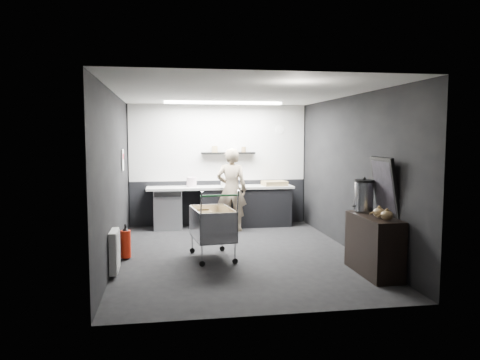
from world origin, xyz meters
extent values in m
plane|color=black|center=(0.00, 0.00, 0.00)|extent=(5.50, 5.50, 0.00)
plane|color=silver|center=(0.00, 0.00, 2.70)|extent=(5.50, 5.50, 0.00)
plane|color=black|center=(0.00, 2.75, 1.35)|extent=(5.50, 0.00, 5.50)
plane|color=black|center=(0.00, -2.75, 1.35)|extent=(5.50, 0.00, 5.50)
plane|color=black|center=(-2.00, 0.00, 1.35)|extent=(0.00, 5.50, 5.50)
plane|color=black|center=(2.00, 0.00, 1.35)|extent=(0.00, 5.50, 5.50)
cube|color=beige|center=(0.00, 2.73, 1.85)|extent=(3.95, 0.02, 1.70)
cube|color=black|center=(0.00, 2.73, 0.50)|extent=(3.95, 0.02, 1.00)
cube|color=black|center=(0.20, 2.62, 1.62)|extent=(1.20, 0.22, 0.04)
cylinder|color=white|center=(1.40, 2.72, 2.15)|extent=(0.20, 0.03, 0.20)
cube|color=silver|center=(-1.98, 1.30, 1.55)|extent=(0.02, 0.30, 0.40)
cube|color=red|center=(-1.98, 1.30, 1.62)|extent=(0.02, 0.22, 0.10)
cube|color=white|center=(-1.94, -0.90, 0.35)|extent=(0.10, 0.50, 0.60)
cube|color=white|center=(0.00, 1.85, 2.67)|extent=(2.40, 0.20, 0.04)
cube|color=black|center=(0.55, 2.42, 0.42)|extent=(2.00, 0.56, 0.85)
cube|color=silver|center=(0.00, 2.42, 0.88)|extent=(3.20, 0.60, 0.05)
cube|color=#9EA0A5|center=(-1.15, 2.42, 0.42)|extent=(0.60, 0.58, 0.85)
cube|color=black|center=(-1.15, 2.12, 0.78)|extent=(0.56, 0.02, 0.10)
imported|color=beige|center=(0.18, 1.97, 0.88)|extent=(0.73, 0.58, 1.75)
cube|color=silver|center=(-0.45, -0.21, 0.34)|extent=(0.71, 1.00, 0.02)
cube|color=silver|center=(-0.74, -0.21, 0.58)|extent=(0.13, 0.93, 0.50)
cube|color=silver|center=(-0.15, -0.21, 0.58)|extent=(0.13, 0.93, 0.50)
cube|color=silver|center=(-0.45, -0.67, 0.58)|extent=(0.60, 0.09, 0.50)
cube|color=silver|center=(-0.45, 0.25, 0.58)|extent=(0.60, 0.09, 0.50)
cylinder|color=silver|center=(-0.71, -0.64, 0.19)|extent=(0.02, 0.02, 0.33)
cylinder|color=silver|center=(-0.18, -0.64, 0.19)|extent=(0.02, 0.02, 0.33)
cylinder|color=silver|center=(-0.71, 0.22, 0.19)|extent=(0.02, 0.02, 0.33)
cylinder|color=silver|center=(-0.18, 0.22, 0.19)|extent=(0.02, 0.02, 0.33)
cylinder|color=#268C41|center=(-0.45, -0.73, 1.10)|extent=(0.61, 0.10, 0.03)
cube|color=olive|center=(-0.58, -0.10, 0.56)|extent=(0.30, 0.36, 0.42)
cube|color=olive|center=(-0.29, -0.34, 0.54)|extent=(0.28, 0.34, 0.37)
cylinder|color=black|center=(-0.71, -0.64, 0.04)|extent=(0.09, 0.04, 0.09)
cylinder|color=black|center=(-0.71, 0.22, 0.04)|extent=(0.09, 0.04, 0.09)
cylinder|color=black|center=(-0.18, -0.64, 0.04)|extent=(0.09, 0.04, 0.09)
cylinder|color=black|center=(-0.18, 0.22, 0.04)|extent=(0.09, 0.04, 0.09)
cube|color=black|center=(1.77, -1.46, 0.43)|extent=(0.43, 1.13, 0.85)
cylinder|color=silver|center=(1.77, -1.08, 1.09)|extent=(0.28, 0.28, 0.43)
cylinder|color=black|center=(1.77, -1.08, 1.32)|extent=(0.28, 0.28, 0.04)
sphere|color=black|center=(1.77, -1.08, 1.36)|extent=(0.05, 0.05, 0.05)
ellipsoid|color=brown|center=(1.77, -1.60, 0.93)|extent=(0.17, 0.17, 0.14)
ellipsoid|color=brown|center=(1.77, -1.83, 0.93)|extent=(0.17, 0.17, 0.14)
cube|color=black|center=(1.94, -1.41, 1.28)|extent=(0.20, 0.66, 0.85)
cube|color=black|center=(1.92, -1.41, 1.28)|extent=(0.14, 0.57, 0.73)
cylinder|color=red|center=(-1.85, -0.04, 0.25)|extent=(0.17, 0.17, 0.44)
cone|color=black|center=(-1.85, -0.04, 0.50)|extent=(0.11, 0.11, 0.07)
cylinder|color=black|center=(-1.85, -0.04, 0.55)|extent=(0.03, 0.03, 0.07)
cube|color=#957C4F|center=(1.20, 2.37, 0.95)|extent=(0.55, 0.44, 0.10)
cylinder|color=silver|center=(-0.63, 2.42, 1.01)|extent=(0.21, 0.21, 0.21)
cube|color=white|center=(0.10, 2.37, 0.98)|extent=(0.18, 0.14, 0.15)
camera|label=1|loc=(-1.21, -7.70, 2.00)|focal=35.00mm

